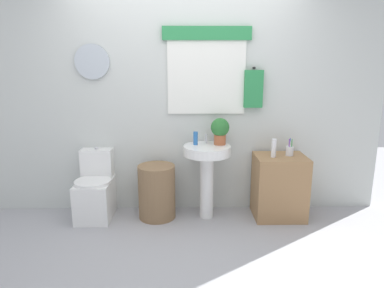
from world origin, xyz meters
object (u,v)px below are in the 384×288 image
at_px(toothbrush_cup, 290,151).
at_px(lotion_bottle, 274,148).
at_px(toilet, 96,191).
at_px(soap_bottle, 196,138).
at_px(pedestal_sink, 207,165).
at_px(laundry_hamper, 157,192).
at_px(wooden_cabinet, 279,187).
at_px(potted_plant, 220,130).

bearing_deg(toothbrush_cup, lotion_bottle, -162.30).
distance_m(toilet, lotion_bottle, 1.97).
bearing_deg(soap_bottle, pedestal_sink, -22.62).
bearing_deg(lotion_bottle, pedestal_sink, 176.71).
xyz_separation_m(toilet, lotion_bottle, (1.90, -0.07, 0.50)).
distance_m(toilet, toothbrush_cup, 2.14).
xyz_separation_m(toilet, laundry_hamper, (0.67, -0.03, 0.00)).
xyz_separation_m(soap_bottle, lotion_bottle, (0.82, -0.09, -0.09)).
bearing_deg(laundry_hamper, lotion_bottle, -1.85).
height_order(laundry_hamper, soap_bottle, soap_bottle).
relative_size(pedestal_sink, lotion_bottle, 4.12).
height_order(soap_bottle, lotion_bottle, soap_bottle).
bearing_deg(laundry_hamper, toothbrush_cup, 0.80).
relative_size(pedestal_sink, wooden_cabinet, 1.17).
xyz_separation_m(toilet, toothbrush_cup, (2.09, -0.01, 0.45)).
distance_m(soap_bottle, toothbrush_cup, 1.01).
relative_size(potted_plant, toothbrush_cup, 1.53).
bearing_deg(toilet, lotion_bottle, -2.12).
height_order(laundry_hamper, lotion_bottle, lotion_bottle).
height_order(wooden_cabinet, soap_bottle, soap_bottle).
xyz_separation_m(pedestal_sink, soap_bottle, (-0.12, 0.05, 0.28)).
height_order(toilet, potted_plant, potted_plant).
height_order(potted_plant, toothbrush_cup, potted_plant).
distance_m(laundry_hamper, wooden_cabinet, 1.33).
distance_m(lotion_bottle, toothbrush_cup, 0.20).
relative_size(wooden_cabinet, lotion_bottle, 3.52).
bearing_deg(lotion_bottle, toilet, 177.88).
distance_m(wooden_cabinet, potted_plant, 0.90).
xyz_separation_m(laundry_hamper, potted_plant, (0.68, 0.06, 0.67)).
relative_size(laundry_hamper, potted_plant, 2.07).
bearing_deg(pedestal_sink, toilet, 178.56).
relative_size(laundry_hamper, soap_bottle, 4.18).
bearing_deg(lotion_bottle, wooden_cabinet, 23.08).
bearing_deg(pedestal_sink, soap_bottle, 157.38).
bearing_deg(toothbrush_cup, wooden_cabinet, -168.02).
bearing_deg(wooden_cabinet, laundry_hamper, 180.00).
bearing_deg(lotion_bottle, soap_bottle, 173.71).
xyz_separation_m(potted_plant, toothbrush_cup, (0.74, -0.04, -0.22)).
bearing_deg(toothbrush_cup, laundry_hamper, -179.20).
relative_size(laundry_hamper, pedestal_sink, 0.73).
xyz_separation_m(laundry_hamper, lotion_bottle, (1.24, -0.04, 0.49)).
height_order(toilet, pedestal_sink, pedestal_sink).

